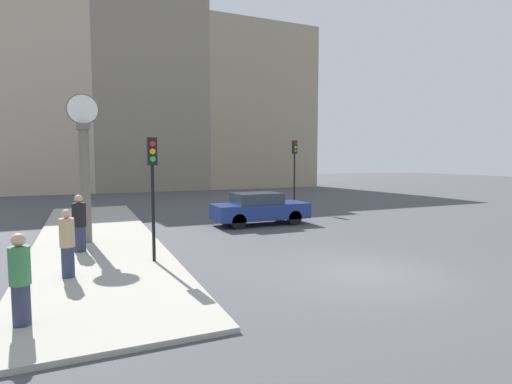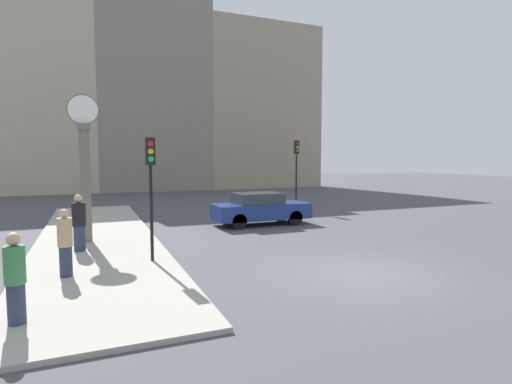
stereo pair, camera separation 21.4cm
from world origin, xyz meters
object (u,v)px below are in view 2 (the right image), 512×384
object	(u,v)px
pedestrian_green_hoodie	(15,278)
street_clock	(85,170)
pedestrian_black_jacket	(79,223)
traffic_light_near	(151,173)
pedestrian_tan_coat	(65,243)
traffic_light_far	(296,161)
sedan_car	(260,208)

from	to	relation	value
pedestrian_green_hoodie	street_clock	bearing A→B (deg)	81.14
pedestrian_green_hoodie	pedestrian_black_jacket	bearing A→B (deg)	80.97
traffic_light_near	pedestrian_tan_coat	xyz separation A→B (m)	(-2.16, -0.74, -1.65)
traffic_light_near	traffic_light_far	size ratio (longest dim) A/B	0.86
pedestrian_tan_coat	pedestrian_black_jacket	world-z (taller)	pedestrian_black_jacket
traffic_light_far	pedestrian_tan_coat	size ratio (longest dim) A/B	2.43
traffic_light_near	traffic_light_far	xyz separation A→B (m)	(9.48, 9.09, 0.29)
traffic_light_far	pedestrian_tan_coat	xyz separation A→B (m)	(-11.64, -9.83, -1.94)
pedestrian_black_jacket	street_clock	bearing A→B (deg)	81.80
pedestrian_black_jacket	traffic_light_near	bearing A→B (deg)	-47.39
street_clock	pedestrian_tan_coat	xyz separation A→B (m)	(-0.46, -4.28, -1.66)
traffic_light_near	pedestrian_tan_coat	bearing A→B (deg)	-161.15
traffic_light_near	street_clock	distance (m)	3.93
street_clock	pedestrian_tan_coat	world-z (taller)	street_clock
street_clock	pedestrian_black_jacket	world-z (taller)	street_clock
sedan_car	pedestrian_black_jacket	xyz separation A→B (m)	(-7.40, -3.02, 0.24)
traffic_light_near	traffic_light_far	world-z (taller)	traffic_light_far
sedan_car	traffic_light_near	bearing A→B (deg)	-137.18
sedan_car	traffic_light_near	size ratio (longest dim) A/B	1.25
pedestrian_green_hoodie	pedestrian_tan_coat	distance (m)	2.84
traffic_light_far	pedestrian_green_hoodie	bearing A→B (deg)	-134.27
pedestrian_green_hoodie	sedan_car	bearing A→B (deg)	46.04
traffic_light_near	pedestrian_green_hoodie	bearing A→B (deg)	-128.58
pedestrian_tan_coat	traffic_light_near	bearing A→B (deg)	18.85
traffic_light_near	pedestrian_black_jacket	distance (m)	3.24
sedan_car	traffic_light_near	world-z (taller)	traffic_light_near
pedestrian_green_hoodie	pedestrian_tan_coat	size ratio (longest dim) A/B	0.97
street_clock	pedestrian_green_hoodie	distance (m)	7.33
sedan_car	pedestrian_black_jacket	size ratio (longest dim) A/B	2.45
traffic_light_near	traffic_light_far	bearing A→B (deg)	43.79
pedestrian_green_hoodie	traffic_light_near	bearing A→B (deg)	51.42
street_clock	pedestrian_tan_coat	distance (m)	4.61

